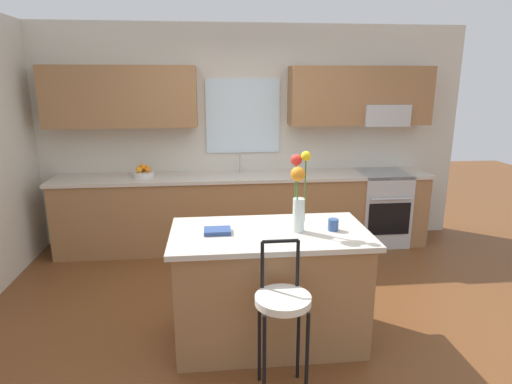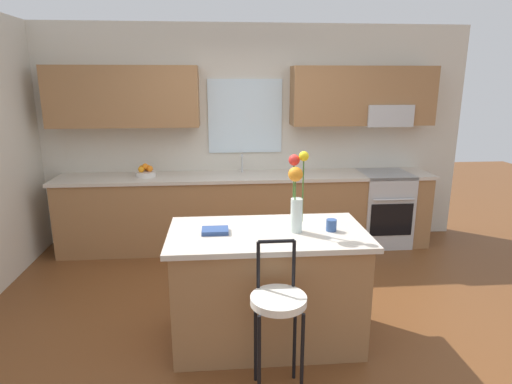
{
  "view_description": "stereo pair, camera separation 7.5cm",
  "coord_description": "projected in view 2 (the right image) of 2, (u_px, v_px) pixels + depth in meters",
  "views": [
    {
      "loc": [
        -0.4,
        -3.4,
        2.03
      ],
      "look_at": [
        0.01,
        0.55,
        1.0
      ],
      "focal_mm": 30.18,
      "sensor_mm": 36.0,
      "label": 1
    },
    {
      "loc": [
        -0.32,
        -3.41,
        2.03
      ],
      "look_at": [
        0.01,
        0.55,
        1.0
      ],
      "focal_mm": 30.18,
      "sensor_mm": 36.0,
      "label": 2
    }
  ],
  "objects": [
    {
      "name": "ground_plane",
      "position": [
        260.0,
        316.0,
        3.82
      ],
      "size": [
        14.0,
        14.0,
        0.0
      ],
      "primitive_type": "plane",
      "color": "brown"
    },
    {
      "name": "back_wall_assembly",
      "position": [
        248.0,
        124.0,
        5.36
      ],
      "size": [
        5.6,
        0.5,
        2.7
      ],
      "color": "beige",
      "rests_on": "ground"
    },
    {
      "name": "counter_run",
      "position": [
        247.0,
        210.0,
        5.35
      ],
      "size": [
        4.56,
        0.64,
        0.92
      ],
      "color": "#996B42",
      "rests_on": "ground"
    },
    {
      "name": "sink_faucet",
      "position": [
        242.0,
        161.0,
        5.33
      ],
      "size": [
        0.02,
        0.13,
        0.23
      ],
      "color": "#B7BABC",
      "rests_on": "counter_run"
    },
    {
      "name": "oven_range",
      "position": [
        383.0,
        208.0,
        5.47
      ],
      "size": [
        0.6,
        0.64,
        0.92
      ],
      "color": "#B7BABC",
      "rests_on": "ground"
    },
    {
      "name": "kitchen_island",
      "position": [
        267.0,
        286.0,
        3.38
      ],
      "size": [
        1.51,
        0.82,
        0.92
      ],
      "color": "#996B42",
      "rests_on": "ground"
    },
    {
      "name": "bar_stool_near",
      "position": [
        278.0,
        307.0,
        2.74
      ],
      "size": [
        0.36,
        0.36,
        1.04
      ],
      "color": "black",
      "rests_on": "ground"
    },
    {
      "name": "flower_vase",
      "position": [
        297.0,
        191.0,
        3.18
      ],
      "size": [
        0.16,
        0.17,
        0.61
      ],
      "color": "silver",
      "rests_on": "kitchen_island"
    },
    {
      "name": "mug_ceramic",
      "position": [
        331.0,
        225.0,
        3.27
      ],
      "size": [
        0.08,
        0.08,
        0.09
      ],
      "primitive_type": "cylinder",
      "color": "#33518C",
      "rests_on": "kitchen_island"
    },
    {
      "name": "cookbook",
      "position": [
        215.0,
        231.0,
        3.24
      ],
      "size": [
        0.2,
        0.15,
        0.03
      ],
      "primitive_type": "cube",
      "color": "navy",
      "rests_on": "kitchen_island"
    },
    {
      "name": "fruit_bowl_oranges",
      "position": [
        145.0,
        172.0,
        5.12
      ],
      "size": [
        0.24,
        0.24,
        0.16
      ],
      "color": "silver",
      "rests_on": "counter_run"
    }
  ]
}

